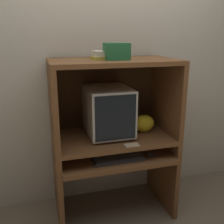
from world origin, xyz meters
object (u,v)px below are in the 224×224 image
(book_stack, at_px, (105,55))
(snack_bag, at_px, (144,123))
(crt_monitor, at_px, (108,111))
(mouse, at_px, (151,155))
(storage_box, at_px, (116,51))
(keyboard, at_px, (118,158))

(book_stack, bearing_deg, snack_bag, 0.36)
(crt_monitor, relative_size, mouse, 6.69)
(crt_monitor, bearing_deg, storage_box, -65.20)
(mouse, relative_size, book_stack, 0.31)
(book_stack, relative_size, storage_box, 1.19)
(snack_bag, relative_size, storage_box, 1.03)
(snack_bag, xyz_separation_m, storage_box, (-0.28, -0.07, 0.65))
(mouse, bearing_deg, crt_monitor, 143.08)
(book_stack, bearing_deg, crt_monitor, 42.37)
(keyboard, xyz_separation_m, mouse, (0.29, -0.02, 0.00))
(snack_bag, distance_m, storage_box, 0.71)
(snack_bag, height_order, storage_box, storage_box)
(keyboard, relative_size, book_stack, 1.95)
(keyboard, height_order, snack_bag, snack_bag)
(crt_monitor, distance_m, book_stack, 0.48)
(crt_monitor, xyz_separation_m, keyboard, (0.03, -0.22, -0.35))
(keyboard, xyz_separation_m, storage_box, (0.02, 0.12, 0.86))
(keyboard, height_order, book_stack, book_stack)
(keyboard, distance_m, mouse, 0.29)
(crt_monitor, bearing_deg, book_stack, -137.63)
(snack_bag, height_order, book_stack, book_stack)
(snack_bag, relative_size, book_stack, 0.87)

